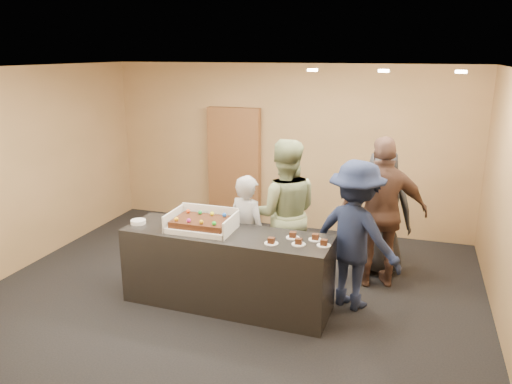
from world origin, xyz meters
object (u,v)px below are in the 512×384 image
at_px(person_server_grey, 248,234).
at_px(person_brown_extra, 382,213).
at_px(serving_counter, 227,269).
at_px(person_dark_suit, 381,212).
at_px(cake_box, 203,225).
at_px(storage_cabinet, 234,166).
at_px(plate_stack, 138,222).
at_px(sheet_cake, 202,222).
at_px(person_navy_man, 355,235).
at_px(person_sage_man, 284,214).

distance_m(person_server_grey, person_brown_extra, 1.68).
relative_size(serving_counter, person_dark_suit, 1.44).
bearing_deg(cake_box, storage_cabinet, 103.00).
bearing_deg(person_brown_extra, person_server_grey, 5.60).
height_order(plate_stack, person_server_grey, person_server_grey).
relative_size(storage_cabinet, sheet_cake, 3.12).
bearing_deg(person_server_grey, cake_box, 68.20).
distance_m(plate_stack, person_brown_extra, 2.97).
bearing_deg(person_navy_man, serving_counter, 42.39).
height_order(serving_counter, person_dark_suit, person_dark_suit).
distance_m(cake_box, person_dark_suit, 2.41).
xyz_separation_m(sheet_cake, person_sage_man, (0.77, 0.76, -0.06)).
bearing_deg(plate_stack, person_brown_extra, 22.53).
bearing_deg(storage_cabinet, sheet_cake, -77.13).
distance_m(serving_counter, person_brown_extra, 2.04).
bearing_deg(person_sage_man, storage_cabinet, -72.56).
bearing_deg(person_navy_man, person_sage_man, 5.97).
relative_size(person_brown_extra, person_dark_suit, 1.14).
distance_m(storage_cabinet, person_navy_man, 3.32).
relative_size(storage_cabinet, person_brown_extra, 1.04).
distance_m(storage_cabinet, person_brown_extra, 3.09).
distance_m(person_navy_man, person_brown_extra, 0.70).
xyz_separation_m(plate_stack, person_brown_extra, (2.75, 1.14, 0.03)).
relative_size(serving_counter, sheet_cake, 3.78).
xyz_separation_m(storage_cabinet, plate_stack, (-0.17, -2.84, -0.07)).
bearing_deg(person_dark_suit, serving_counter, 40.04).
height_order(storage_cabinet, person_brown_extra, storage_cabinet).
height_order(plate_stack, person_dark_suit, person_dark_suit).
distance_m(storage_cabinet, person_dark_suit, 2.85).
xyz_separation_m(plate_stack, person_dark_suit, (2.71, 1.54, -0.09)).
bearing_deg(sheet_cake, person_brown_extra, 29.63).
height_order(sheet_cake, person_brown_extra, person_brown_extra).
xyz_separation_m(storage_cabinet, person_navy_man, (2.34, -2.35, -0.13)).
relative_size(person_sage_man, person_dark_suit, 1.12).
relative_size(cake_box, person_dark_suit, 0.45).
bearing_deg(serving_counter, person_dark_suit, 45.22).
xyz_separation_m(serving_counter, plate_stack, (-1.11, -0.04, 0.47)).
distance_m(serving_counter, person_sage_man, 1.02).
height_order(storage_cabinet, cake_box, storage_cabinet).
bearing_deg(person_sage_man, sheet_cake, 27.30).
bearing_deg(cake_box, sheet_cake, -91.00).
bearing_deg(serving_counter, sheet_cake, -178.10).
distance_m(serving_counter, person_dark_suit, 2.23).
bearing_deg(cake_box, plate_stack, -175.45).
height_order(storage_cabinet, sheet_cake, storage_cabinet).
relative_size(storage_cabinet, cake_box, 2.67).
distance_m(cake_box, person_brown_extra, 2.22).
xyz_separation_m(serving_counter, person_navy_man, (1.40, 0.45, 0.42)).
relative_size(serving_counter, person_navy_man, 1.38).
height_order(serving_counter, sheet_cake, sheet_cake).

